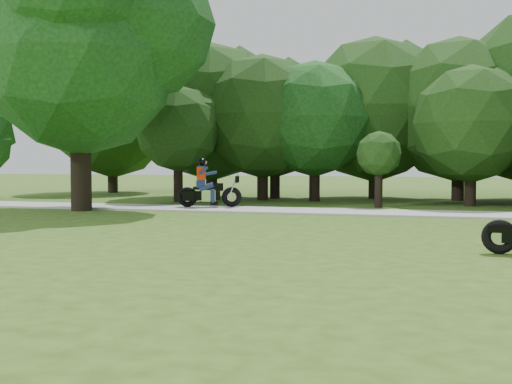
# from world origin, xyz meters

# --- Properties ---
(ground) EXTENTS (100.00, 100.00, 0.00)m
(ground) POSITION_xyz_m (0.00, 0.00, 0.00)
(ground) COLOR #2F4E16
(ground) RESTS_ON ground
(walkway) EXTENTS (60.00, 2.20, 0.06)m
(walkway) POSITION_xyz_m (0.00, 8.00, 0.03)
(walkway) COLOR #A6A6A0
(walkway) RESTS_ON ground
(tree_line) EXTENTS (39.99, 11.54, 7.85)m
(tree_line) POSITION_xyz_m (2.83, 14.53, 3.64)
(tree_line) COLOR black
(tree_line) RESTS_ON ground
(big_tree_west) EXTENTS (8.64, 6.56, 9.96)m
(big_tree_west) POSITION_xyz_m (-10.54, 6.85, 5.76)
(big_tree_west) COLOR black
(big_tree_west) RESTS_ON ground
(touring_motorcycle) EXTENTS (2.17, 1.15, 1.70)m
(touring_motorcycle) POSITION_xyz_m (-6.80, 8.37, 0.68)
(touring_motorcycle) COLOR black
(touring_motorcycle) RESTS_ON walkway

